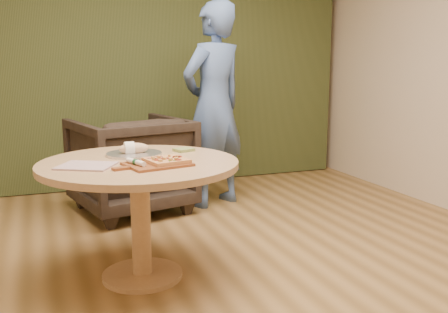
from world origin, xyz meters
name	(u,v)px	position (x,y,z in m)	size (l,w,h in m)	color
room_shell	(234,51)	(0.00, 0.00, 1.40)	(5.04, 6.04, 2.84)	olive
curtain	(133,57)	(0.00, 2.90, 1.40)	(4.80, 0.14, 2.78)	#2F3819
pedestal_table	(140,184)	(-0.44, 0.46, 0.61)	(1.21, 1.21, 0.75)	tan
pizza_paddle	(156,164)	(-0.37, 0.28, 0.76)	(0.47, 0.35, 0.01)	brown
flatbread_pizza	(166,160)	(-0.31, 0.29, 0.78)	(0.26, 0.26, 0.04)	tan
cutlery_roll	(136,162)	(-0.49, 0.28, 0.78)	(0.09, 0.19, 0.03)	white
newspaper	(86,166)	(-0.75, 0.40, 0.76)	(0.30, 0.25, 0.01)	silver
serving_tray	(134,154)	(-0.43, 0.67, 0.76)	(0.36, 0.36, 0.02)	silver
bread_roll	(133,148)	(-0.44, 0.67, 0.79)	(0.19, 0.09, 0.09)	#D6B082
green_packet	(184,150)	(-0.09, 0.69, 0.76)	(0.12, 0.10, 0.02)	#5D6F32
armchair	(130,160)	(-0.23, 1.92, 0.48)	(0.93, 0.87, 0.96)	black
person_standing	(214,105)	(0.55, 1.87, 0.95)	(0.69, 0.45, 1.89)	#49659A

